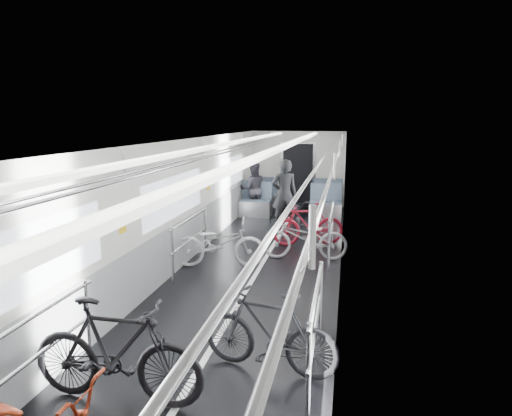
{
  "coord_description": "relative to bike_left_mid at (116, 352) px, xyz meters",
  "views": [
    {
      "loc": [
        1.55,
        -7.67,
        2.77
      ],
      "look_at": [
        0.0,
        0.09,
        1.22
      ],
      "focal_mm": 32.0,
      "sensor_mm": 36.0,
      "label": 1
    }
  ],
  "objects": [
    {
      "name": "bike_left_far",
      "position": [
        -0.19,
        4.31,
        -0.08
      ],
      "size": [
        1.83,
        0.93,
        0.92
      ],
      "primitive_type": "imported",
      "rotation": [
        0.0,
        0.0,
        1.76
      ],
      "color": "#B6B7BB",
      "rests_on": "floor"
    },
    {
      "name": "bike_right_far",
      "position": [
        1.35,
        6.13,
        -0.06
      ],
      "size": [
        1.67,
        0.97,
        0.97
      ],
      "primitive_type": "imported",
      "rotation": [
        0.0,
        0.0,
        -1.23
      ],
      "color": "maroon",
      "rests_on": "floor"
    },
    {
      "name": "car_shell",
      "position": [
        0.59,
        5.7,
        0.59
      ],
      "size": [
        3.02,
        14.01,
        2.41
      ],
      "color": "black",
      "rests_on": "ground"
    },
    {
      "name": "person_seated",
      "position": [
        -0.51,
        9.12,
        0.24
      ],
      "size": [
        0.9,
        0.8,
        1.56
      ],
      "primitive_type": "imported",
      "rotation": [
        0.0,
        0.0,
        3.46
      ],
      "color": "#312E37",
      "rests_on": "floor"
    },
    {
      "name": "bike_aisle",
      "position": [
        0.97,
        7.47,
        -0.13
      ],
      "size": [
        0.8,
        1.64,
        0.83
      ],
      "primitive_type": "imported",
      "rotation": [
        0.0,
        0.0,
        0.16
      ],
      "color": "black",
      "rests_on": "floor"
    },
    {
      "name": "bike_left_mid",
      "position": [
        0.0,
        0.0,
        0.0
      ],
      "size": [
        1.8,
        0.52,
        1.08
      ],
      "primitive_type": "imported",
      "rotation": [
        0.0,
        0.0,
        1.56
      ],
      "color": "black",
      "rests_on": "floor"
    },
    {
      "name": "bike_right_mid",
      "position": [
        1.37,
        5.08,
        -0.09
      ],
      "size": [
        1.75,
        0.74,
        0.89
      ],
      "primitive_type": "imported",
      "rotation": [
        0.0,
        0.0,
        -1.48
      ],
      "color": "#9D9DA1",
      "rests_on": "floor"
    },
    {
      "name": "bike_right_near",
      "position": [
        1.37,
        0.85,
        -0.07
      ],
      "size": [
        1.63,
        0.72,
        0.95
      ],
      "primitive_type": "imported",
      "rotation": [
        0.0,
        0.0,
        -1.75
      ],
      "color": "black",
      "rests_on": "floor"
    },
    {
      "name": "person_standing",
      "position": [
        0.61,
        7.57,
        0.36
      ],
      "size": [
        0.75,
        0.6,
        1.79
      ],
      "primitive_type": "imported",
      "rotation": [
        0.0,
        0.0,
        3.43
      ],
      "color": "black",
      "rests_on": "floor"
    }
  ]
}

